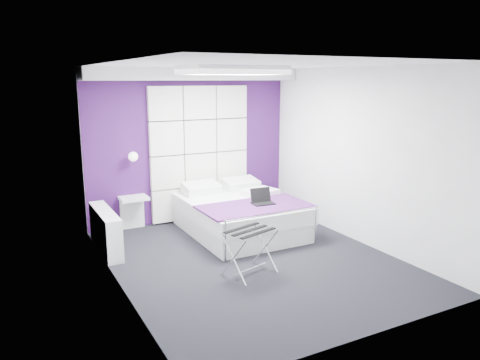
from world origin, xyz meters
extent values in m
plane|color=black|center=(0.00, 0.00, 0.00)|extent=(4.40, 4.40, 0.00)
plane|color=white|center=(0.00, 0.00, 2.60)|extent=(4.40, 4.40, 0.00)
plane|color=silver|center=(0.00, 2.20, 1.30)|extent=(3.60, 0.00, 3.60)
plane|color=silver|center=(-1.80, 0.00, 1.30)|extent=(0.00, 4.40, 4.40)
plane|color=silver|center=(1.80, 0.00, 1.30)|extent=(0.00, 4.40, 4.40)
cube|color=#39114B|center=(0.00, 2.19, 1.30)|extent=(3.58, 0.02, 2.58)
cube|color=white|center=(0.00, 1.95, 2.50)|extent=(3.58, 0.50, 0.20)
sphere|color=white|center=(-1.05, 2.06, 1.22)|extent=(0.15, 0.15, 0.15)
cube|color=white|center=(-1.69, 1.30, 0.30)|extent=(0.22, 1.20, 0.60)
cube|color=white|center=(0.40, 1.13, 0.15)|extent=(1.56, 1.95, 0.29)
cube|color=white|center=(0.40, 1.13, 0.41)|extent=(1.60, 1.99, 0.24)
cube|color=#3B1348|center=(0.40, 0.64, 0.55)|extent=(1.66, 0.88, 0.03)
cube|color=white|center=(-1.08, 2.02, 0.54)|extent=(0.44, 0.34, 0.05)
cube|color=black|center=(-0.26, -0.38, 0.58)|extent=(0.59, 0.44, 0.01)
cube|color=black|center=(0.55, 0.67, 0.57)|extent=(0.33, 0.23, 0.02)
cube|color=black|center=(0.55, 0.78, 0.69)|extent=(0.33, 0.01, 0.22)
camera|label=1|loc=(-2.96, -5.23, 2.43)|focal=35.00mm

